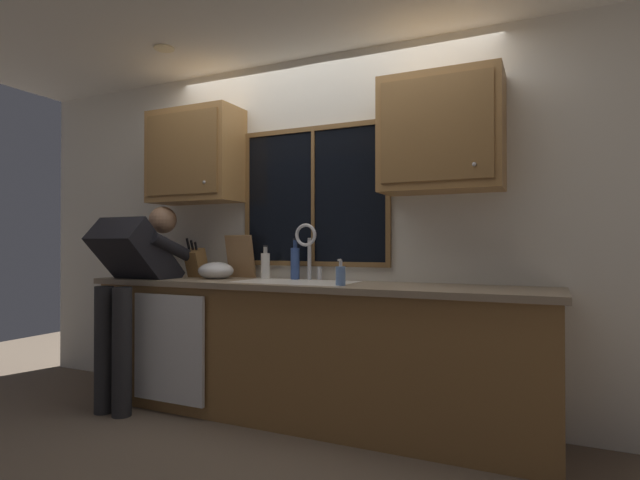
% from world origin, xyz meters
% --- Properties ---
extents(back_wall, '(5.53, 0.12, 2.55)m').
position_xyz_m(back_wall, '(0.00, 0.06, 1.27)').
color(back_wall, silver).
rests_on(back_wall, floor).
extents(ceiling_downlight_left, '(0.14, 0.14, 0.01)m').
position_xyz_m(ceiling_downlight_left, '(-0.94, -0.60, 2.54)').
color(ceiling_downlight_left, '#FFEAB2').
extents(window_glass, '(1.10, 0.02, 0.95)m').
position_xyz_m(window_glass, '(-0.06, -0.01, 1.52)').
color(window_glass, black).
extents(window_frame_top, '(1.17, 0.02, 0.04)m').
position_xyz_m(window_frame_top, '(-0.06, -0.02, 2.02)').
color(window_frame_top, brown).
extents(window_frame_bottom, '(1.17, 0.02, 0.04)m').
position_xyz_m(window_frame_bottom, '(-0.06, -0.02, 1.03)').
color(window_frame_bottom, brown).
extents(window_frame_left, '(0.03, 0.02, 0.95)m').
position_xyz_m(window_frame_left, '(-0.63, -0.02, 1.52)').
color(window_frame_left, brown).
extents(window_frame_right, '(0.03, 0.02, 0.95)m').
position_xyz_m(window_frame_right, '(0.50, -0.02, 1.52)').
color(window_frame_right, brown).
extents(window_mullion_center, '(0.02, 0.02, 0.95)m').
position_xyz_m(window_mullion_center, '(-0.06, -0.02, 1.52)').
color(window_mullion_center, brown).
extents(lower_cabinet_run, '(3.13, 0.58, 0.88)m').
position_xyz_m(lower_cabinet_run, '(0.00, -0.29, 0.44)').
color(lower_cabinet_run, olive).
rests_on(lower_cabinet_run, floor).
extents(countertop, '(3.19, 0.62, 0.04)m').
position_xyz_m(countertop, '(0.00, -0.31, 0.90)').
color(countertop, gray).
rests_on(countertop, lower_cabinet_run).
extents(dishwasher_front, '(0.60, 0.02, 0.74)m').
position_xyz_m(dishwasher_front, '(-0.89, -0.61, 0.46)').
color(dishwasher_front, white).
extents(upper_cabinet_left, '(0.74, 0.36, 0.72)m').
position_xyz_m(upper_cabinet_left, '(-1.01, -0.17, 1.86)').
color(upper_cabinet_left, '#9E703D').
extents(upper_cabinet_right, '(0.74, 0.36, 0.72)m').
position_xyz_m(upper_cabinet_right, '(0.89, -0.17, 1.86)').
color(upper_cabinet_right, '#9E703D').
extents(sink, '(0.80, 0.46, 0.21)m').
position_xyz_m(sink, '(-0.06, -0.30, 0.82)').
color(sink, white).
rests_on(sink, lower_cabinet_run).
extents(faucet, '(0.18, 0.09, 0.40)m').
position_xyz_m(faucet, '(-0.06, -0.12, 1.17)').
color(faucet, silver).
rests_on(faucet, countertop).
extents(person_standing, '(0.53, 0.72, 1.47)m').
position_xyz_m(person_standing, '(-1.24, -0.57, 0.93)').
color(person_standing, '#262628').
rests_on(person_standing, floor).
extents(knife_block, '(0.12, 0.18, 0.32)m').
position_xyz_m(knife_block, '(-0.98, -0.19, 1.03)').
color(knife_block, brown).
rests_on(knife_block, countertop).
extents(cutting_board, '(0.23, 0.09, 0.33)m').
position_xyz_m(cutting_board, '(-0.65, -0.08, 1.08)').
color(cutting_board, '#997047').
rests_on(cutting_board, countertop).
extents(mixing_bowl, '(0.26, 0.26, 0.13)m').
position_xyz_m(mixing_bowl, '(-0.74, -0.26, 0.98)').
color(mixing_bowl, silver).
rests_on(mixing_bowl, countertop).
extents(soap_dispenser, '(0.06, 0.07, 0.16)m').
position_xyz_m(soap_dispenser, '(0.33, -0.45, 0.98)').
color(soap_dispenser, '#668CCC').
rests_on(soap_dispenser, countertop).
extents(bottle_green_glass, '(0.07, 0.07, 0.25)m').
position_xyz_m(bottle_green_glass, '(-0.40, -0.12, 1.02)').
color(bottle_green_glass, silver).
rests_on(bottle_green_glass, countertop).
extents(bottle_tall_clear, '(0.07, 0.07, 0.30)m').
position_xyz_m(bottle_tall_clear, '(-0.17, -0.10, 1.04)').
color(bottle_tall_clear, '#334C8C').
rests_on(bottle_tall_clear, countertop).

